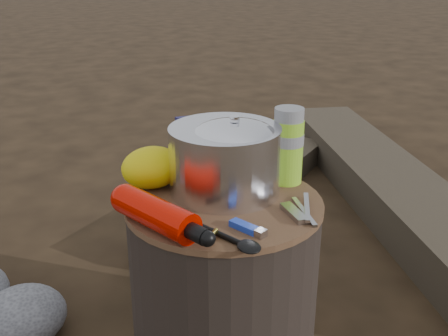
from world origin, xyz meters
name	(u,v)px	position (x,y,z in m)	size (l,w,h in m)	color
stump	(224,278)	(0.00, 0.00, 0.20)	(0.44, 0.44, 0.40)	black
log_main	(389,187)	(0.93, 0.46, 0.07)	(0.30, 1.76, 0.15)	#372E23
log_small	(245,189)	(0.45, 0.73, 0.05)	(0.21, 1.16, 0.10)	#372E23
foil_windscreen	(225,160)	(0.02, 0.05, 0.48)	(0.25, 0.25, 0.15)	silver
camping_pot	(234,159)	(0.04, 0.02, 0.49)	(0.17, 0.17, 0.17)	silver
fuel_bottle	(156,214)	(-0.18, -0.06, 0.43)	(0.06, 0.26, 0.06)	#C60D00
thermos	(288,146)	(0.18, 0.03, 0.49)	(0.07, 0.07, 0.18)	#8BC928
travel_mug	(237,146)	(0.11, 0.15, 0.47)	(0.09, 0.09, 0.13)	black
stuff_sack	(152,167)	(-0.12, 0.14, 0.45)	(0.14, 0.12, 0.10)	#DAC50A
food_pouch	(201,145)	(0.02, 0.17, 0.48)	(0.12, 0.03, 0.15)	#151245
lighter	(244,226)	(-0.02, -0.14, 0.41)	(0.02, 0.08, 0.02)	blue
multitool	(294,213)	(0.10, -0.13, 0.41)	(0.02, 0.09, 0.01)	#A6A6AB
pot_grabber	(304,210)	(0.13, -0.13, 0.41)	(0.04, 0.14, 0.01)	#A6A6AB
spork	(218,233)	(-0.08, -0.14, 0.41)	(0.04, 0.17, 0.01)	black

